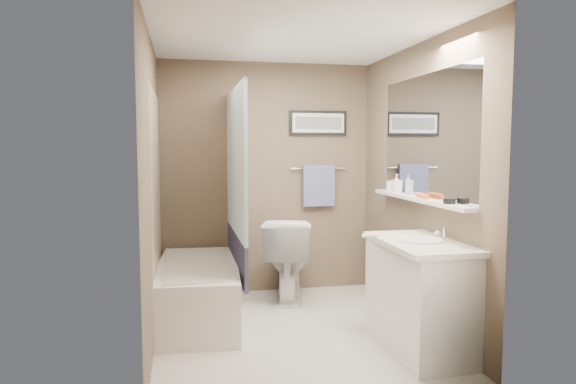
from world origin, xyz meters
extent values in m
plane|color=beige|center=(0.00, 0.00, 0.00)|extent=(2.50, 2.50, 0.00)
cube|color=white|center=(0.00, 0.00, 2.38)|extent=(2.20, 2.50, 0.04)
cube|color=brown|center=(0.00, 1.23, 1.20)|extent=(2.20, 0.04, 2.40)
cube|color=brown|center=(0.00, -1.23, 1.20)|extent=(2.20, 0.04, 2.40)
cube|color=brown|center=(-1.08, 0.00, 1.20)|extent=(0.04, 2.50, 2.40)
cube|color=brown|center=(1.08, 0.00, 1.20)|extent=(0.04, 2.50, 2.40)
cube|color=beige|center=(-1.09, 0.50, 1.00)|extent=(0.02, 1.55, 2.00)
cylinder|color=silver|center=(-0.40, 0.50, 2.05)|extent=(0.02, 1.55, 0.02)
cube|color=white|center=(-0.40, 0.50, 1.40)|extent=(0.03, 1.45, 1.28)
cube|color=#27274A|center=(-0.40, 0.50, 0.58)|extent=(0.03, 1.45, 0.36)
cube|color=silver|center=(1.09, -0.15, 1.62)|extent=(0.02, 1.60, 1.00)
cube|color=silver|center=(1.04, -0.15, 1.10)|extent=(0.12, 1.60, 0.03)
cylinder|color=silver|center=(0.55, 1.22, 1.30)|extent=(0.60, 0.02, 0.02)
cube|color=#828EBD|center=(0.55, 1.20, 1.12)|extent=(0.34, 0.05, 0.44)
cube|color=black|center=(0.55, 1.23, 1.78)|extent=(0.62, 0.02, 0.26)
cube|color=white|center=(0.55, 1.22, 1.78)|extent=(0.56, 0.00, 0.20)
cube|color=#595959|center=(0.55, 1.22, 1.78)|extent=(0.50, 0.00, 0.13)
cube|color=silver|center=(0.55, -1.24, 1.00)|extent=(0.80, 0.02, 2.00)
cylinder|color=silver|center=(0.22, -1.19, 1.00)|extent=(0.10, 0.02, 0.02)
cube|color=white|center=(-0.75, 0.45, 0.25)|extent=(0.80, 1.55, 0.50)
cube|color=beige|center=(-0.75, 0.45, 0.50)|extent=(0.56, 1.36, 0.02)
imported|color=white|center=(0.16, 0.92, 0.42)|extent=(0.65, 0.91, 0.83)
cube|color=silver|center=(0.85, -0.61, 0.40)|extent=(0.54, 0.92, 0.80)
cube|color=beige|center=(0.84, -0.61, 0.82)|extent=(0.54, 0.96, 0.04)
cylinder|color=silver|center=(0.83, -0.61, 0.85)|extent=(0.34, 0.34, 0.01)
cylinder|color=silver|center=(1.03, -0.61, 0.89)|extent=(0.02, 0.02, 0.10)
sphere|color=white|center=(1.03, -0.51, 0.87)|extent=(0.05, 0.05, 0.05)
cylinder|color=black|center=(1.04, -0.66, 1.14)|extent=(0.09, 0.09, 0.04)
cylinder|color=#E1511F|center=(1.04, -0.23, 1.14)|extent=(0.06, 0.22, 0.04)
cube|color=pink|center=(1.04, 0.08, 1.12)|extent=(0.05, 0.16, 0.01)
cylinder|color=silver|center=(1.04, 0.42, 1.17)|extent=(0.08, 0.08, 0.10)
imported|color=#999999|center=(1.04, 0.28, 1.20)|extent=(0.08, 0.08, 0.17)
camera|label=1|loc=(-0.87, -4.06, 1.53)|focal=32.00mm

